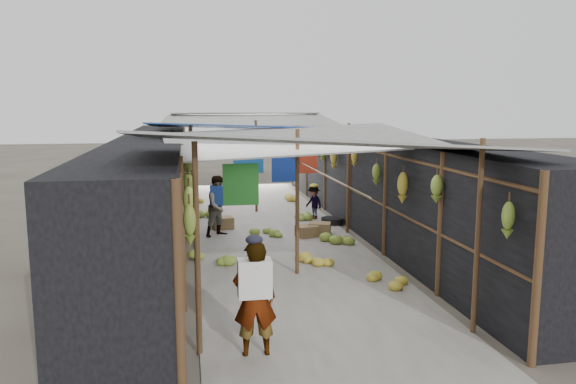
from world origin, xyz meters
TOP-DOWN VIEW (x-y plane):
  - ground at (0.00, 0.00)m, footprint 80.00×80.00m
  - aisle_slab at (0.00, 6.50)m, footprint 3.60×16.00m
  - stall_left at (-2.70, 6.50)m, footprint 1.40×15.00m
  - stall_right at (2.70, 6.50)m, footprint 1.40×15.00m
  - crate_near at (1.10, 5.90)m, footprint 0.60×0.54m
  - crate_mid at (0.77, 5.75)m, footprint 0.54×0.47m
  - crate_back at (-1.08, 6.94)m, footprint 0.54×0.47m
  - black_basin at (1.70, 7.03)m, footprint 0.57×0.57m
  - vendor_elderly at (-1.14, -0.15)m, footprint 0.53×0.35m
  - shopper_blue at (-1.20, 6.25)m, footprint 0.87×0.82m
  - vendor_seated at (1.37, 7.73)m, footprint 0.57×0.67m
  - market_canopy at (0.02, 6.84)m, footprint 5.62×15.20m
  - hanging_bananas at (0.00, 6.53)m, footprint 3.96×13.94m
  - floor_bananas at (0.02, 6.31)m, footprint 3.86×9.23m

SIDE VIEW (x-z plane):
  - ground at x=0.00m, z-range 0.00..0.00m
  - aisle_slab at x=0.00m, z-range 0.00..0.02m
  - black_basin at x=1.70m, z-range 0.00..0.17m
  - crate_mid at x=0.77m, z-range 0.00..0.28m
  - crate_near at x=1.10m, z-range 0.00..0.30m
  - crate_back at x=-1.08m, z-range 0.00..0.31m
  - floor_bananas at x=0.02m, z-range -0.02..0.34m
  - vendor_seated at x=1.37m, z-range 0.00..0.90m
  - shopper_blue at x=-1.20m, z-range 0.00..1.41m
  - vendor_elderly at x=-1.14m, z-range 0.00..1.44m
  - stall_left at x=-2.70m, z-range 0.00..2.30m
  - stall_right at x=2.70m, z-range 0.00..2.30m
  - hanging_bananas at x=0.00m, z-range 1.28..2.07m
  - market_canopy at x=0.02m, z-range 1.02..3.79m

